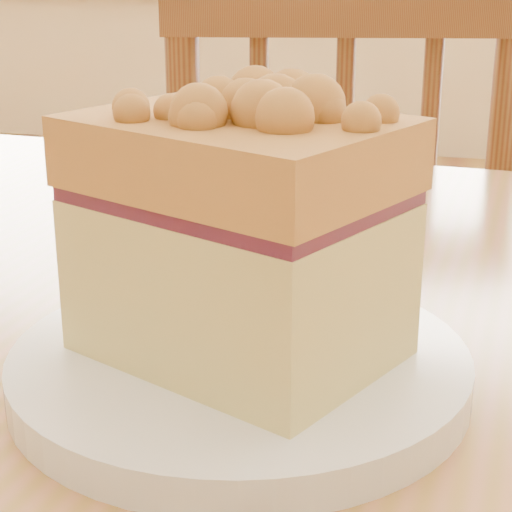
{
  "coord_description": "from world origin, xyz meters",
  "views": [
    {
      "loc": [
        0.22,
        -0.2,
        0.94
      ],
      "look_at": [
        0.12,
        0.18,
        0.8
      ],
      "focal_mm": 62.0,
      "sensor_mm": 36.0,
      "label": 1
    }
  ],
  "objects": [
    {
      "name": "cafe_chair_main",
      "position": [
        0.05,
        0.86,
        0.47
      ],
      "size": [
        0.49,
        0.49,
        0.92
      ],
      "rotation": [
        0.0,
        0.0,
        3.35
      ],
      "color": "brown",
      "rests_on": "ground"
    },
    {
      "name": "cake_slice",
      "position": [
        0.12,
        0.15,
        0.83
      ],
      "size": [
        0.16,
        0.14,
        0.12
      ],
      "rotation": [
        0.0,
        0.0,
        -0.42
      ],
      "color": "#DCD07C",
      "rests_on": "plate"
    },
    {
      "name": "plate",
      "position": [
        0.12,
        0.15,
        0.76
      ],
      "size": [
        0.21,
        0.21,
        0.02
      ],
      "color": "white",
      "rests_on": "cafe_table_main"
    }
  ]
}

